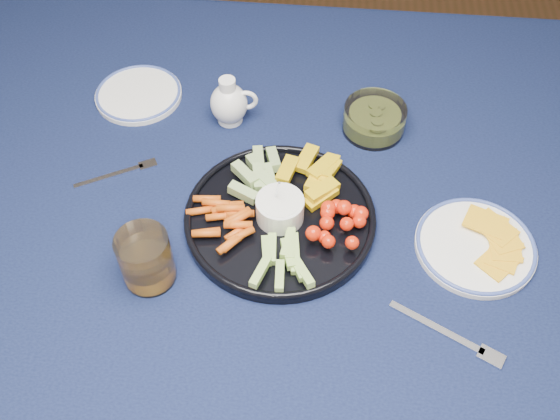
# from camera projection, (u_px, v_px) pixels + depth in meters

# --- Properties ---
(dining_table) EXTENTS (1.67, 1.07, 0.75)m
(dining_table) POSITION_uv_depth(u_px,v_px,m) (257.00, 207.00, 1.18)
(dining_table) COLOR #522E1B
(dining_table) RESTS_ON ground
(crudite_platter) EXTENTS (0.32, 0.32, 0.10)m
(crudite_platter) POSITION_uv_depth(u_px,v_px,m) (279.00, 214.00, 1.03)
(crudite_platter) COLOR black
(crudite_platter) RESTS_ON dining_table
(creamer_pitcher) EXTENTS (0.09, 0.07, 0.10)m
(creamer_pitcher) POSITION_uv_depth(u_px,v_px,m) (230.00, 103.00, 1.17)
(creamer_pitcher) COLOR white
(creamer_pitcher) RESTS_ON dining_table
(pickle_bowl) EXTENTS (0.12, 0.12, 0.05)m
(pickle_bowl) POSITION_uv_depth(u_px,v_px,m) (374.00, 120.00, 1.17)
(pickle_bowl) COLOR silver
(pickle_bowl) RESTS_ON dining_table
(cheese_plate) EXTENTS (0.19, 0.19, 0.02)m
(cheese_plate) POSITION_uv_depth(u_px,v_px,m) (476.00, 245.00, 1.01)
(cheese_plate) COLOR white
(cheese_plate) RESTS_ON dining_table
(juice_tumbler) EXTENTS (0.08, 0.08, 0.10)m
(juice_tumbler) POSITION_uv_depth(u_px,v_px,m) (147.00, 261.00, 0.95)
(juice_tumbler) COLOR silver
(juice_tumbler) RESTS_ON dining_table
(fork_left) EXTENTS (0.14, 0.09, 0.00)m
(fork_left) POSITION_uv_depth(u_px,v_px,m) (123.00, 172.00, 1.12)
(fork_left) COLOR silver
(fork_left) RESTS_ON dining_table
(fork_right) EXTENTS (0.17, 0.10, 0.00)m
(fork_right) POSITION_uv_depth(u_px,v_px,m) (455.00, 338.00, 0.91)
(fork_right) COLOR silver
(fork_right) RESTS_ON dining_table
(side_plate_extra) EXTENTS (0.17, 0.17, 0.01)m
(side_plate_extra) POSITION_uv_depth(u_px,v_px,m) (139.00, 94.00, 1.24)
(side_plate_extra) COLOR white
(side_plate_extra) RESTS_ON dining_table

